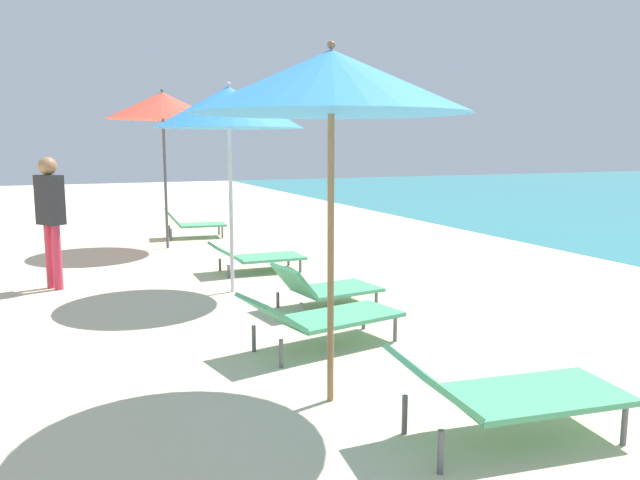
{
  "coord_description": "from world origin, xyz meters",
  "views": [
    {
      "loc": [
        -2.04,
        7.58,
        1.96
      ],
      "look_at": [
        0.2,
        12.88,
        1.08
      ],
      "focal_mm": 35.5,
      "sensor_mm": 36.0,
      "label": 1
    }
  ],
  "objects": [
    {
      "name": "umbrella_fourth",
      "position": [
        -0.17,
        11.81,
        2.39
      ],
      "size": [
        2.03,
        2.03,
        2.68
      ],
      "color": "olive",
      "rests_on": "ground"
    },
    {
      "name": "lounger_fourth_shoreside",
      "position": [
        0.27,
        13.01,
        0.31
      ],
      "size": [
        1.68,
        0.91,
        0.59
      ],
      "rotation": [
        0.0,
        0.0,
        0.19
      ],
      "color": "#4CA572",
      "rests_on": "ground"
    },
    {
      "name": "lounger_fourth_inland",
      "position": [
        0.64,
        10.75,
        0.34
      ],
      "size": [
        1.64,
        0.82,
        0.65
      ],
      "rotation": [
        0.0,
        0.0,
        -0.12
      ],
      "color": "#4CA572",
      "rests_on": "ground"
    },
    {
      "name": "umbrella_fifth",
      "position": [
        0.08,
        15.61,
        2.41
      ],
      "size": [
        1.92,
        1.92,
        2.73
      ],
      "color": "silver",
      "rests_on": "ground"
    },
    {
      "name": "lounger_fifth_shoreside",
      "position": [
        0.77,
        16.74,
        0.25
      ],
      "size": [
        1.41,
        0.67,
        0.47
      ],
      "rotation": [
        0.0,
        0.0,
        -0.01
      ],
      "color": "#4CA572",
      "rests_on": "ground"
    },
    {
      "name": "lounger_fifth_inland",
      "position": [
        0.89,
        14.37,
        0.26
      ],
      "size": [
        1.3,
        0.84,
        0.56
      ],
      "rotation": [
        0.0,
        0.0,
        0.14
      ],
      "color": "#4CA572",
      "rests_on": "ground"
    },
    {
      "name": "umbrella_farthest",
      "position": [
        -0.12,
        19.51,
        2.63
      ],
      "size": [
        2.05,
        2.05,
        2.93
      ],
      "color": "#4C4C51",
      "rests_on": "ground"
    },
    {
      "name": "lounger_farthest_shoreside",
      "position": [
        0.61,
        20.64,
        0.31
      ],
      "size": [
        1.29,
        0.73,
        0.61
      ],
      "rotation": [
        0.0,
        0.0,
        -0.1
      ],
      "color": "#4CA572",
      "rests_on": "ground"
    },
    {
      "name": "person_walking_near",
      "position": [
        -2.09,
        16.71,
        1.09
      ],
      "size": [
        0.38,
        0.42,
        1.78
      ],
      "rotation": [
        0.0,
        0.0,
        0.6
      ],
      "color": "#D8334C",
      "rests_on": "ground"
    }
  ]
}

